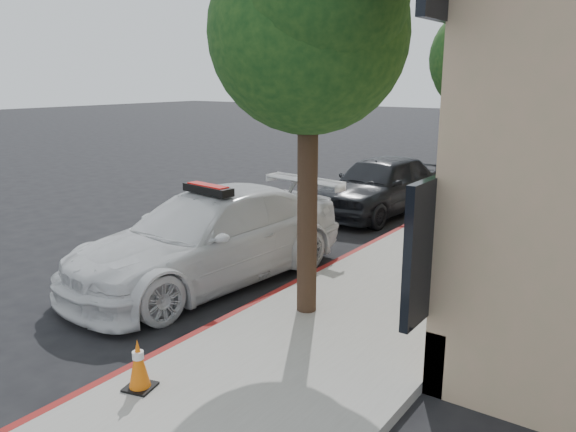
% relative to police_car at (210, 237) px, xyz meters
% --- Properties ---
extents(ground, '(120.00, 120.00, 0.00)m').
position_rel_police_car_xyz_m(ground, '(-0.50, 1.57, -0.83)').
color(ground, black).
rests_on(ground, ground).
extents(sidewalk, '(3.20, 50.00, 0.15)m').
position_rel_police_car_xyz_m(sidewalk, '(3.10, 11.57, -0.75)').
color(sidewalk, gray).
rests_on(sidewalk, ground).
extents(curb_strip, '(0.12, 50.00, 0.15)m').
position_rel_police_car_xyz_m(curb_strip, '(1.56, 11.57, -0.75)').
color(curb_strip, maroon).
rests_on(curb_strip, ground).
extents(tree_near, '(2.92, 2.82, 5.62)m').
position_rel_police_car_xyz_m(tree_near, '(2.43, -0.44, 3.45)').
color(tree_near, black).
rests_on(tree_near, sidewalk).
extents(tree_mid, '(2.77, 2.64, 5.43)m').
position_rel_police_car_xyz_m(tree_mid, '(2.43, 7.56, 3.33)').
color(tree_mid, black).
rests_on(tree_mid, sidewalk).
extents(tree_far, '(3.10, 3.00, 5.81)m').
position_rel_police_car_xyz_m(tree_far, '(2.43, 15.56, 3.56)').
color(tree_far, black).
rests_on(tree_far, sidewalk).
extents(police_car, '(3.02, 5.93, 1.80)m').
position_rel_police_car_xyz_m(police_car, '(0.00, 0.00, 0.00)').
color(police_car, white).
rests_on(police_car, ground).
extents(parked_car_mid, '(2.25, 4.89, 1.62)m').
position_rel_police_car_xyz_m(parked_car_mid, '(0.21, 6.57, -0.01)').
color(parked_car_mid, black).
rests_on(parked_car_mid, ground).
extents(parked_car_far, '(1.87, 4.11, 1.31)m').
position_rel_police_car_xyz_m(parked_car_far, '(0.70, 18.45, -0.17)').
color(parked_car_far, black).
rests_on(parked_car_far, ground).
extents(fire_hydrant, '(0.35, 0.33, 0.85)m').
position_rel_police_car_xyz_m(fire_hydrant, '(3.39, 2.80, -0.26)').
color(fire_hydrant, silver).
rests_on(fire_hydrant, sidewalk).
extents(traffic_cone, '(0.39, 0.39, 0.61)m').
position_rel_police_car_xyz_m(traffic_cone, '(2.06, -3.44, -0.37)').
color(traffic_cone, black).
rests_on(traffic_cone, sidewalk).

